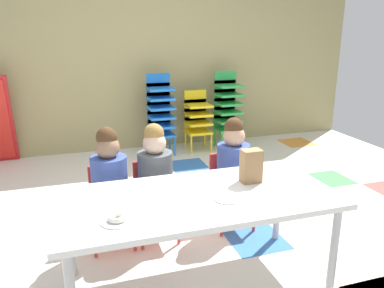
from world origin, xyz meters
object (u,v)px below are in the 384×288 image
(craft_table, at_px, (198,203))
(seated_child_far_right, at_px, (233,163))
(kid_chair_blue_stack, at_px, (160,110))
(paper_plate_center_table, at_px, (227,198))
(kid_chair_yellow_stack, at_px, (197,117))
(kid_chair_green_stack, at_px, (227,106))
(paper_bag_brown, at_px, (251,166))
(seated_child_near_camera, at_px, (109,177))
(seated_child_middle_seat, at_px, (155,172))
(paper_plate_near_edge, at_px, (117,221))
(donut_powdered_on_plate, at_px, (117,218))

(craft_table, xyz_separation_m, seated_child_far_right, (0.50, 0.62, -0.01))
(kid_chair_blue_stack, height_order, paper_plate_center_table, kid_chair_blue_stack)
(craft_table, bearing_deg, kid_chair_yellow_stack, 71.45)
(kid_chair_green_stack, height_order, paper_bag_brown, kid_chair_green_stack)
(kid_chair_yellow_stack, bearing_deg, seated_child_far_right, -101.07)
(seated_child_near_camera, height_order, seated_child_far_right, same)
(craft_table, distance_m, paper_bag_brown, 0.44)
(craft_table, relative_size, seated_child_middle_seat, 1.83)
(kid_chair_blue_stack, relative_size, paper_plate_near_edge, 5.78)
(seated_child_near_camera, xyz_separation_m, kid_chair_yellow_stack, (1.38, 2.12, -0.10))
(seated_child_middle_seat, relative_size, paper_plate_near_edge, 5.10)
(kid_chair_blue_stack, relative_size, paper_plate_center_table, 5.78)
(paper_plate_near_edge, bearing_deg, craft_table, 19.89)
(seated_child_near_camera, bearing_deg, paper_bag_brown, -31.02)
(paper_plate_near_edge, xyz_separation_m, paper_plate_center_table, (0.65, 0.09, 0.00))
(seated_child_far_right, bearing_deg, craft_table, -129.05)
(paper_plate_center_table, bearing_deg, donut_powdered_on_plate, -172.36)
(craft_table, xyz_separation_m, paper_plate_center_table, (0.15, -0.09, 0.05))
(paper_bag_brown, relative_size, paper_plate_near_edge, 1.22)
(paper_plate_near_edge, height_order, donut_powdered_on_plate, donut_powdered_on_plate)
(kid_chair_blue_stack, relative_size, donut_powdered_on_plate, 10.23)
(craft_table, height_order, paper_bag_brown, paper_bag_brown)
(seated_child_middle_seat, distance_m, kid_chair_green_stack, 2.58)
(seated_child_middle_seat, bearing_deg, kid_chair_blue_stack, 75.69)
(craft_table, distance_m, seated_child_far_right, 0.80)
(donut_powdered_on_plate, bearing_deg, seated_child_near_camera, 87.19)
(seated_child_near_camera, xyz_separation_m, paper_bag_brown, (0.86, -0.52, 0.17))
(seated_child_middle_seat, bearing_deg, paper_bag_brown, -44.56)
(seated_child_middle_seat, distance_m, kid_chair_yellow_stack, 2.36)
(seated_child_middle_seat, relative_size, paper_plate_center_table, 5.10)
(craft_table, relative_size, kid_chair_yellow_stack, 2.10)
(paper_bag_brown, bearing_deg, seated_child_near_camera, 148.98)
(kid_chair_blue_stack, relative_size, paper_bag_brown, 4.73)
(seated_child_middle_seat, bearing_deg, seated_child_near_camera, 180.00)
(seated_child_far_right, height_order, paper_plate_center_table, seated_child_far_right)
(kid_chair_green_stack, height_order, paper_plate_near_edge, kid_chair_green_stack)
(seated_child_near_camera, bearing_deg, kid_chair_yellow_stack, 56.86)
(kid_chair_green_stack, bearing_deg, donut_powdered_on_plate, -122.36)
(kid_chair_yellow_stack, distance_m, paper_bag_brown, 2.70)
(seated_child_far_right, bearing_deg, kid_chair_blue_stack, 92.47)
(paper_plate_center_table, bearing_deg, seated_child_middle_seat, 111.22)
(kid_chair_blue_stack, bearing_deg, paper_bag_brown, -90.26)
(seated_child_middle_seat, bearing_deg, seated_child_far_right, 0.00)
(seated_child_near_camera, relative_size, donut_powdered_on_plate, 9.03)
(kid_chair_green_stack, xyz_separation_m, paper_plate_center_table, (-1.20, -2.83, 0.04))
(paper_plate_center_table, bearing_deg, seated_child_far_right, 63.77)
(paper_plate_near_edge, bearing_deg, seated_child_near_camera, 87.19)
(donut_powdered_on_plate, bearing_deg, paper_plate_center_table, 7.64)
(kid_chair_yellow_stack, xyz_separation_m, paper_plate_center_table, (-0.77, -2.83, 0.16))
(paper_plate_near_edge, distance_m, donut_powdered_on_plate, 0.02)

